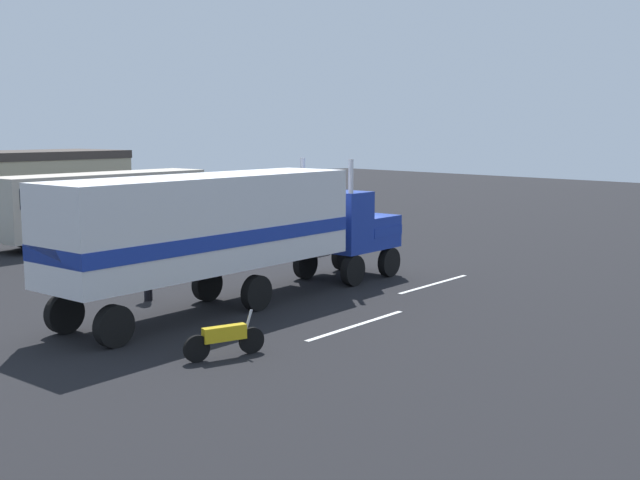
{
  "coord_description": "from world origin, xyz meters",
  "views": [
    {
      "loc": [
        -20.06,
        -20.88,
        5.49
      ],
      "look_at": [
        -1.36,
        -0.68,
        1.6
      ],
      "focal_mm": 43.73,
      "sensor_mm": 36.0,
      "label": 1
    }
  ],
  "objects": [
    {
      "name": "ground_plane",
      "position": [
        0.0,
        0.0,
        0.0
      ],
      "size": [
        120.0,
        120.0,
        0.0
      ],
      "primitive_type": "plane",
      "color": "black"
    },
    {
      "name": "lane_stripe_near",
      "position": [
        1.63,
        -3.5,
        0.01
      ],
      "size": [
        4.39,
        0.71,
        0.01
      ],
      "primitive_type": "cube",
      "rotation": [
        0.0,
        0.0,
        0.13
      ],
      "color": "silver",
      "rests_on": "ground_plane"
    },
    {
      "name": "lane_stripe_mid",
      "position": [
        -4.67,
        -5.8,
        0.01
      ],
      "size": [
        4.38,
        0.74,
        0.01
      ],
      "primitive_type": "cube",
      "rotation": [
        0.0,
        0.0,
        0.13
      ],
      "color": "silver",
      "rests_on": "ground_plane"
    },
    {
      "name": "semi_truck",
      "position": [
        -5.65,
        -1.29,
        2.52
      ],
      "size": [
        14.37,
        4.73,
        4.5
      ],
      "color": "#193399",
      "rests_on": "ground_plane"
    },
    {
      "name": "person_bystander",
      "position": [
        -7.33,
        1.13,
        0.89
      ],
      "size": [
        0.4,
        0.48,
        1.63
      ],
      "color": "black",
      "rests_on": "ground_plane"
    },
    {
      "name": "parked_bus",
      "position": [
        -1.87,
        14.49,
        2.07
      ],
      "size": [
        11.24,
        4.01,
        3.4
      ],
      "color": "#BFB29E",
      "rests_on": "ground_plane"
    },
    {
      "name": "motorcycle",
      "position": [
        -9.28,
        -5.83,
        0.48
      ],
      "size": [
        2.09,
        0.53,
        1.12
      ],
      "color": "black",
      "rests_on": "ground_plane"
    }
  ]
}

